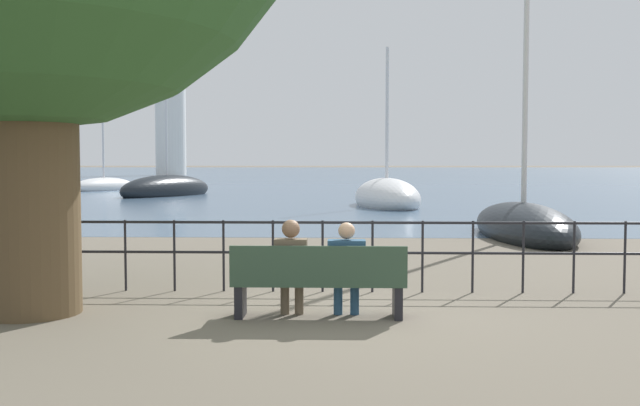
# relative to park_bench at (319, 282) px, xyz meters

# --- Properties ---
(ground_plane) EXTENTS (1000.00, 1000.00, 0.00)m
(ground_plane) POSITION_rel_park_bench_xyz_m (0.00, 0.07, -0.44)
(ground_plane) COLOR #706656
(harbor_water) EXTENTS (600.00, 300.00, 0.01)m
(harbor_water) POSITION_rel_park_bench_xyz_m (0.00, 159.33, -0.44)
(harbor_water) COLOR #47607A
(harbor_water) RESTS_ON ground_plane
(park_bench) EXTENTS (2.13, 0.45, 0.90)m
(park_bench) POSITION_rel_park_bench_xyz_m (0.00, 0.00, 0.00)
(park_bench) COLOR #334C38
(park_bench) RESTS_ON ground_plane
(seated_person_left) EXTENTS (0.40, 0.35, 1.20)m
(seated_person_left) POSITION_rel_park_bench_xyz_m (-0.34, 0.08, 0.22)
(seated_person_left) COLOR brown
(seated_person_left) RESTS_ON ground_plane
(seated_person_right) EXTENTS (0.46, 0.35, 1.17)m
(seated_person_right) POSITION_rel_park_bench_xyz_m (0.34, 0.08, 0.20)
(seated_person_right) COLOR navy
(seated_person_right) RESTS_ON ground_plane
(promenade_railing) EXTENTS (11.70, 0.04, 1.05)m
(promenade_railing) POSITION_rel_park_bench_xyz_m (0.00, 1.79, 0.25)
(promenade_railing) COLOR black
(promenade_railing) RESTS_ON ground_plane
(sailboat_0) EXTENTS (3.48, 6.95, 7.42)m
(sailboat_0) POSITION_rel_park_bench_xyz_m (2.23, 22.54, -0.08)
(sailboat_0) COLOR white
(sailboat_0) RESTS_ON ground_plane
(sailboat_1) EXTENTS (3.78, 6.07, 8.62)m
(sailboat_1) POSITION_rel_park_bench_xyz_m (-16.23, 40.25, -0.14)
(sailboat_1) COLOR white
(sailboat_1) RESTS_ON ground_plane
(sailboat_2) EXTENTS (2.10, 6.55, 10.65)m
(sailboat_2) POSITION_rel_park_bench_xyz_m (4.94, 9.79, -0.14)
(sailboat_2) COLOR black
(sailboat_2) RESTS_ON ground_plane
(sailboat_3) EXTENTS (5.06, 7.89, 7.92)m
(sailboat_3) POSITION_rel_park_bench_xyz_m (-9.85, 32.28, -0.08)
(sailboat_3) COLOR black
(sailboat_3) RESTS_ON ground_plane
(harbor_lighthouse) EXTENTS (4.66, 4.66, 26.79)m
(harbor_lighthouse) POSITION_rel_park_bench_xyz_m (-26.26, 101.20, 12.01)
(harbor_lighthouse) COLOR white
(harbor_lighthouse) RESTS_ON ground_plane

